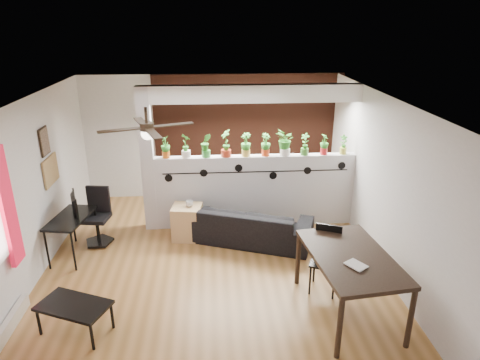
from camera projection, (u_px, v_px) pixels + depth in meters
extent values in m
cube|color=brown|center=(213.00, 272.00, 6.65)|extent=(6.30, 7.10, 0.10)
cube|color=#B7B7BA|center=(210.00, 137.00, 8.98)|extent=(6.30, 0.04, 2.90)
cube|color=#B7B7BA|center=(214.00, 339.00, 3.36)|extent=(6.30, 0.04, 2.90)
cube|color=#B7B7BA|center=(25.00, 197.00, 6.00)|extent=(0.04, 7.10, 2.90)
cube|color=#B7B7BA|center=(388.00, 187.00, 6.34)|extent=(0.04, 7.10, 2.90)
cube|color=white|center=(209.00, 98.00, 5.69)|extent=(6.30, 7.10, 0.10)
cube|color=#BCBCC1|center=(255.00, 191.00, 7.84)|extent=(3.60, 0.18, 1.35)
cube|color=silver|center=(257.00, 94.00, 7.21)|extent=(3.60, 0.18, 0.30)
cube|color=#BCBCC1|center=(147.00, 161.00, 7.50)|extent=(0.22, 0.20, 2.60)
cube|color=brown|center=(248.00, 137.00, 8.99)|extent=(3.90, 0.05, 2.60)
cube|color=black|center=(256.00, 172.00, 7.61)|extent=(3.31, 0.01, 0.02)
cylinder|color=black|center=(169.00, 178.00, 7.54)|extent=(0.14, 0.01, 0.14)
cylinder|color=black|center=(204.00, 173.00, 7.55)|extent=(0.14, 0.01, 0.14)
cylinder|color=black|center=(239.00, 168.00, 7.56)|extent=(0.14, 0.01, 0.14)
cylinder|color=black|center=(273.00, 176.00, 7.66)|extent=(0.14, 0.01, 0.14)
cylinder|color=black|center=(307.00, 171.00, 7.67)|extent=(0.14, 0.01, 0.14)
cylinder|color=black|center=(342.00, 166.00, 7.68)|extent=(0.14, 0.01, 0.14)
cube|color=red|center=(7.00, 208.00, 5.30)|extent=(0.06, 0.30, 1.55)
cube|color=silver|center=(10.00, 324.00, 5.32)|extent=(0.08, 1.00, 0.18)
cube|color=olive|center=(51.00, 171.00, 6.87)|extent=(0.03, 0.60, 0.45)
cube|color=#8C7259|center=(44.00, 141.00, 6.65)|extent=(0.03, 0.30, 0.40)
cube|color=black|center=(44.00, 141.00, 6.65)|extent=(0.02, 0.34, 0.44)
cylinder|color=black|center=(146.00, 115.00, 5.41)|extent=(0.04, 0.04, 0.20)
cylinder|color=black|center=(147.00, 127.00, 5.46)|extent=(0.18, 0.18, 0.10)
sphere|color=white|center=(147.00, 133.00, 5.50)|extent=(0.17, 0.17, 0.17)
cube|color=black|center=(173.00, 125.00, 5.60)|extent=(0.55, 0.29, 0.01)
cube|color=black|center=(141.00, 122.00, 5.76)|extent=(0.29, 0.55, 0.01)
cube|color=black|center=(120.00, 130.00, 5.34)|extent=(0.55, 0.29, 0.01)
cube|color=black|center=(153.00, 134.00, 5.18)|extent=(0.29, 0.55, 0.01)
cylinder|color=#C75D17|center=(166.00, 154.00, 7.48)|extent=(0.14, 0.14, 0.12)
imported|color=#1E631C|center=(165.00, 144.00, 7.41)|extent=(0.16, 0.20, 0.29)
cylinder|color=white|center=(186.00, 154.00, 7.50)|extent=(0.16, 0.16, 0.12)
imported|color=#1E631C|center=(186.00, 143.00, 7.43)|extent=(0.28, 0.28, 0.33)
cylinder|color=green|center=(206.00, 154.00, 7.52)|extent=(0.15, 0.15, 0.12)
imported|color=#1E631C|center=(206.00, 143.00, 7.45)|extent=(0.23, 0.20, 0.32)
cylinder|color=#B4351C|center=(226.00, 153.00, 7.55)|extent=(0.18, 0.18, 0.12)
imported|color=#1E631C|center=(226.00, 140.00, 7.46)|extent=(0.27, 0.31, 0.39)
cylinder|color=#E7C351|center=(246.00, 153.00, 7.57)|extent=(0.15, 0.15, 0.12)
imported|color=#1E631C|center=(246.00, 142.00, 7.50)|extent=(0.27, 0.25, 0.32)
cylinder|color=#E0431A|center=(266.00, 152.00, 7.59)|extent=(0.14, 0.14, 0.12)
imported|color=#1E631C|center=(266.00, 142.00, 7.52)|extent=(0.26, 0.25, 0.30)
cylinder|color=white|center=(285.00, 152.00, 7.62)|extent=(0.18, 0.18, 0.12)
imported|color=#1E631C|center=(286.00, 140.00, 7.53)|extent=(0.26, 0.29, 0.38)
cylinder|color=#458D33|center=(304.00, 152.00, 7.64)|extent=(0.14, 0.14, 0.12)
imported|color=#1E631C|center=(305.00, 141.00, 7.57)|extent=(0.25, 0.24, 0.29)
cylinder|color=red|center=(324.00, 151.00, 7.66)|extent=(0.13, 0.13, 0.12)
imported|color=#1E631C|center=(324.00, 142.00, 7.60)|extent=(0.18, 0.21, 0.27)
cylinder|color=#C4C545|center=(343.00, 151.00, 7.68)|extent=(0.12, 0.12, 0.12)
imported|color=#1E631C|center=(344.00, 142.00, 7.62)|extent=(0.17, 0.14, 0.26)
imported|color=black|center=(249.00, 225.00, 7.39)|extent=(2.18, 1.45, 0.59)
cube|color=tan|center=(187.00, 222.00, 7.47)|extent=(0.55, 0.51, 0.61)
imported|color=gray|center=(189.00, 204.00, 7.34)|extent=(0.14, 0.14, 0.10)
cube|color=black|center=(70.00, 218.00, 6.79)|extent=(0.65, 1.02, 0.04)
cylinder|color=black|center=(47.00, 250.00, 6.53)|extent=(0.03, 0.03, 0.65)
cylinder|color=black|center=(73.00, 252.00, 6.49)|extent=(0.03, 0.03, 0.65)
cylinder|color=black|center=(73.00, 224.00, 7.34)|extent=(0.03, 0.03, 0.65)
cylinder|color=black|center=(97.00, 225.00, 7.30)|extent=(0.03, 0.03, 0.65)
imported|color=black|center=(72.00, 208.00, 6.89)|extent=(0.31, 0.16, 0.18)
cylinder|color=black|center=(99.00, 241.00, 7.37)|extent=(0.51, 0.51, 0.04)
cylinder|color=black|center=(98.00, 230.00, 7.29)|extent=(0.06, 0.06, 0.43)
cube|color=black|center=(96.00, 218.00, 7.21)|extent=(0.46, 0.46, 0.07)
cube|color=black|center=(99.00, 199.00, 7.28)|extent=(0.39, 0.11, 0.47)
cube|color=black|center=(351.00, 257.00, 5.39)|extent=(1.13, 1.67, 0.06)
cylinder|color=black|center=(339.00, 329.00, 4.78)|extent=(0.07, 0.07, 0.80)
cylinder|color=black|center=(410.00, 319.00, 4.93)|extent=(0.07, 0.07, 0.80)
cylinder|color=black|center=(298.00, 259.00, 6.15)|extent=(0.07, 0.07, 0.80)
cylinder|color=black|center=(355.00, 253.00, 6.30)|extent=(0.07, 0.07, 0.80)
imported|color=gray|center=(351.00, 268.00, 5.09)|extent=(0.29, 0.31, 0.02)
cube|color=black|center=(325.00, 262.00, 5.97)|extent=(0.51, 0.51, 0.03)
cube|color=black|center=(328.00, 240.00, 6.03)|extent=(0.35, 0.17, 0.49)
cube|color=black|center=(310.00, 280.00, 5.96)|extent=(0.03, 0.03, 0.46)
cube|color=black|center=(334.00, 285.00, 5.86)|extent=(0.03, 0.03, 0.46)
cube|color=black|center=(315.00, 254.00, 6.16)|extent=(0.03, 0.03, 0.94)
cube|color=black|center=(338.00, 258.00, 6.06)|extent=(0.03, 0.03, 0.94)
cube|color=black|center=(74.00, 306.00, 5.20)|extent=(0.97, 0.77, 0.04)
cylinder|color=black|center=(39.00, 322.00, 5.21)|extent=(0.04, 0.04, 0.36)
cylinder|color=black|center=(92.00, 337.00, 4.97)|extent=(0.04, 0.04, 0.36)
cylinder|color=black|center=(61.00, 303.00, 5.56)|extent=(0.04, 0.04, 0.36)
cylinder|color=black|center=(112.00, 316.00, 5.32)|extent=(0.04, 0.04, 0.36)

